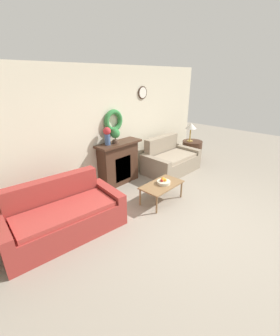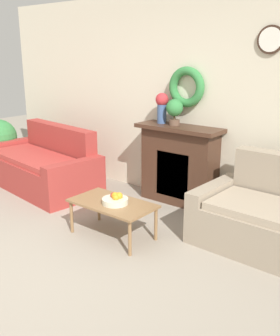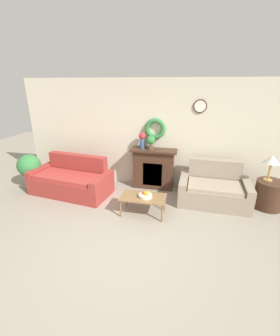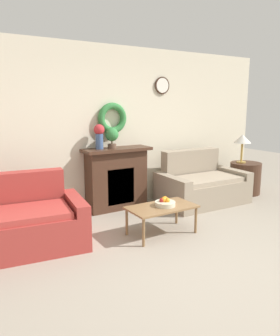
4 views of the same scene
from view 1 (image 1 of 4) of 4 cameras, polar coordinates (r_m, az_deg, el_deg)
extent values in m
plane|color=gray|center=(4.29, 17.11, -14.07)|extent=(16.00, 16.00, 0.00)
cube|color=beige|center=(5.28, -8.23, 9.90)|extent=(6.80, 0.06, 2.70)
cylinder|color=#382319|center=(5.91, 0.66, 18.59)|extent=(0.30, 0.02, 0.30)
cylinder|color=white|center=(5.91, 0.75, 18.58)|extent=(0.26, 0.01, 0.26)
torus|color=#337A3D|center=(5.25, -6.74, 11.82)|extent=(0.51, 0.11, 0.51)
cube|color=#42281C|center=(5.45, -5.48, 1.03)|extent=(1.01, 0.34, 0.99)
cube|color=black|center=(5.37, -4.32, -0.17)|extent=(0.48, 0.02, 0.60)
cube|color=orange|center=(5.39, -4.24, -0.92)|extent=(0.39, 0.01, 0.33)
cube|color=#42281C|center=(5.25, -5.43, 6.23)|extent=(1.15, 0.41, 0.05)
cube|color=#9E332D|center=(3.97, -18.10, -13.59)|extent=(1.66, 0.91, 0.44)
cube|color=#9E332D|center=(4.22, -20.90, -7.98)|extent=(1.60, 0.40, 0.90)
cube|color=#9E332D|center=(3.88, -31.27, -15.76)|extent=(0.29, 0.93, 0.58)
cube|color=#9E332D|center=(4.31, -7.89, -8.30)|extent=(0.29, 0.93, 0.58)
cube|color=#AD3832|center=(3.83, -18.57, -10.44)|extent=(1.59, 0.84, 0.08)
cube|color=gray|center=(6.20, 8.63, 0.75)|extent=(1.21, 0.77, 0.42)
cube|color=gray|center=(6.39, 5.38, 3.96)|extent=(1.19, 0.25, 0.92)
cube|color=gray|center=(5.74, 3.79, -0.10)|extent=(0.20, 0.95, 0.56)
cube|color=gray|center=(6.76, 11.41, 3.04)|extent=(0.20, 0.95, 0.56)
cube|color=tan|center=(6.12, 8.77, 2.92)|extent=(1.16, 0.71, 0.08)
cube|color=olive|center=(4.68, 5.54, -4.27)|extent=(0.93, 0.51, 0.03)
cylinder|color=olive|center=(4.37, 4.26, -9.32)|extent=(0.04, 0.04, 0.37)
cylinder|color=olive|center=(4.97, 10.44, -5.40)|extent=(0.04, 0.04, 0.37)
cylinder|color=olive|center=(4.61, 0.05, -7.41)|extent=(0.04, 0.04, 0.37)
cylinder|color=olive|center=(5.19, 6.45, -3.93)|extent=(0.04, 0.04, 0.37)
cylinder|color=beige|center=(4.69, 6.03, -3.64)|extent=(0.28, 0.28, 0.06)
sphere|color=#B2231E|center=(4.65, 5.53, -3.20)|extent=(0.07, 0.07, 0.07)
sphere|color=orange|center=(4.70, 5.86, -2.84)|extent=(0.08, 0.08, 0.08)
sphere|color=orange|center=(4.68, 6.39, -3.07)|extent=(0.07, 0.07, 0.07)
sphere|color=orange|center=(4.66, 5.78, -3.07)|extent=(0.08, 0.08, 0.08)
cylinder|color=#42281C|center=(7.18, 13.00, 4.31)|extent=(0.60, 0.60, 0.62)
cylinder|color=#B28E42|center=(7.06, 12.49, 6.74)|extent=(0.18, 0.18, 0.02)
cylinder|color=#B28E42|center=(7.01, 12.63, 8.28)|extent=(0.04, 0.04, 0.37)
cone|color=silver|center=(6.95, 12.81, 10.41)|extent=(0.33, 0.33, 0.16)
cylinder|color=#3D5684|center=(5.06, -8.27, 7.19)|extent=(0.12, 0.12, 0.25)
sphere|color=#B72D33|center=(5.01, -8.39, 9.26)|extent=(0.17, 0.17, 0.17)
cylinder|color=brown|center=(5.20, -6.25, 6.71)|extent=(0.14, 0.14, 0.07)
cylinder|color=#4C3823|center=(5.18, -6.28, 7.41)|extent=(0.02, 0.02, 0.06)
sphere|color=#337A3D|center=(5.15, -6.34, 8.73)|extent=(0.22, 0.22, 0.22)
camera|label=2|loc=(6.08, 47.45, 10.36)|focal=42.00mm
camera|label=3|loc=(4.44, 64.94, 11.17)|focal=24.00mm
camera|label=4|loc=(1.50, 78.66, -26.38)|focal=35.00mm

